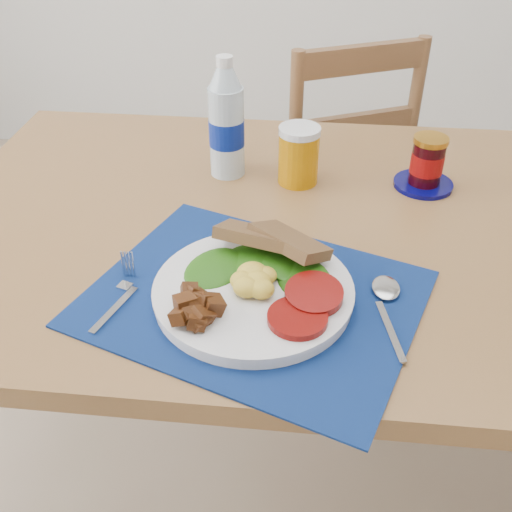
{
  "coord_description": "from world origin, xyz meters",
  "views": [
    {
      "loc": [
        0.01,
        -0.74,
        1.35
      ],
      "look_at": [
        -0.07,
        0.0,
        0.8
      ],
      "focal_mm": 42.0,
      "sensor_mm": 36.0,
      "label": 1
    }
  ],
  "objects": [
    {
      "name": "fork",
      "position": [
        -0.28,
        -0.05,
        0.76
      ],
      "size": [
        0.05,
        0.16,
        0.0
      ],
      "rotation": [
        0.0,
        0.0,
        -0.32
      ],
      "color": "#B2B5BA",
      "rests_on": "placemat"
    },
    {
      "name": "table",
      "position": [
        0.0,
        0.2,
        0.67
      ],
      "size": [
        1.4,
        0.9,
        0.75
      ],
      "color": "brown",
      "rests_on": "ground"
    },
    {
      "name": "juice_glass",
      "position": [
        -0.02,
        0.35,
        0.81
      ],
      "size": [
        0.08,
        0.08,
        0.11
      ],
      "primitive_type": "cylinder",
      "color": "#BA7304",
      "rests_on": "table"
    },
    {
      "name": "spoon",
      "position": [
        0.13,
        -0.03,
        0.76
      ],
      "size": [
        0.04,
        0.19,
        0.01
      ],
      "rotation": [
        0.0,
        0.0,
        0.21
      ],
      "color": "#B2B5BA",
      "rests_on": "placemat"
    },
    {
      "name": "chair_far",
      "position": [
        0.07,
        0.88,
        0.56
      ],
      "size": [
        0.54,
        0.53,
        1.1
      ],
      "rotation": [
        0.0,
        0.0,
        3.58
      ],
      "color": "brown",
      "rests_on": "ground"
    },
    {
      "name": "water_bottle",
      "position": [
        -0.17,
        0.37,
        0.86
      ],
      "size": [
        0.07,
        0.07,
        0.25
      ],
      "color": "#ADBFCC",
      "rests_on": "table"
    },
    {
      "name": "placemat",
      "position": [
        -0.07,
        -0.04,
        0.75
      ],
      "size": [
        0.59,
        0.53,
        0.0
      ],
      "primitive_type": "cube",
      "rotation": [
        0.0,
        0.0,
        -0.35
      ],
      "color": "#040F31",
      "rests_on": "table"
    },
    {
      "name": "jam_on_saucer",
      "position": [
        0.23,
        0.35,
        0.8
      ],
      "size": [
        0.12,
        0.12,
        0.11
      ],
      "color": "#04054D",
      "rests_on": "table"
    },
    {
      "name": "breakfast_plate",
      "position": [
        -0.08,
        -0.04,
        0.78
      ],
      "size": [
        0.3,
        0.3,
        0.07
      ],
      "rotation": [
        0.0,
        0.0,
        -0.42
      ],
      "color": "silver",
      "rests_on": "placemat"
    }
  ]
}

